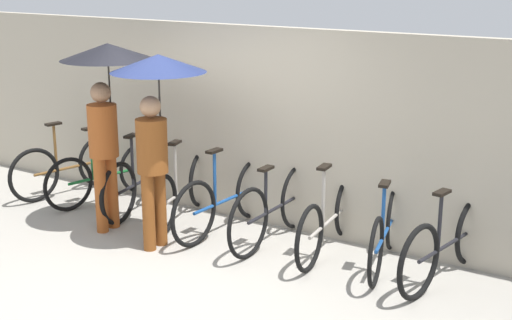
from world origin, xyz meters
name	(u,v)px	position (x,y,z in m)	size (l,w,h in m)	color
ground_plane	(150,271)	(0.00, 0.00, 0.00)	(30.00, 30.00, 0.00)	#9E998E
back_wall	(250,125)	(0.00, 1.78, 1.12)	(14.22, 0.12, 2.23)	#B2A893
parked_bicycle_0	(69,166)	(-2.48, 1.30, 0.37)	(0.52, 1.64, 1.01)	black
parked_bicycle_1	(107,173)	(-1.86, 1.35, 0.36)	(0.55, 1.69, 1.08)	black
parked_bicycle_2	(141,180)	(-1.24, 1.29, 0.38)	(0.49, 1.68, 1.11)	black
parked_bicycle_3	(183,189)	(-0.62, 1.32, 0.37)	(0.58, 1.73, 1.09)	black
parked_bicycle_4	(226,198)	(0.00, 1.30, 0.38)	(0.44, 1.82, 1.05)	black
parked_bicycle_5	(275,207)	(0.62, 1.31, 0.39)	(0.44, 1.77, 1.06)	black
parked_bicycle_6	(330,219)	(1.24, 1.37, 0.36)	(0.44, 1.73, 0.98)	black
parked_bicycle_7	(385,231)	(1.86, 1.35, 0.36)	(0.54, 1.61, 0.98)	black
parked_bicycle_8	(448,243)	(2.48, 1.35, 0.37)	(0.47, 1.75, 0.99)	black
pedestrian_leading	(106,84)	(-1.14, 0.70, 1.63)	(1.02, 1.02, 2.07)	#9E4C1E
pedestrian_center	(156,99)	(-0.35, 0.59, 1.57)	(0.97, 0.97, 2.01)	brown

